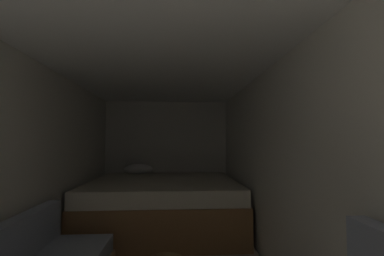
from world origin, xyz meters
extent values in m
cube|color=silver|center=(0.00, 4.54, 1.05)|extent=(2.42, 0.05, 2.10)
cube|color=silver|center=(-1.19, 1.91, 1.05)|extent=(0.05, 5.21, 2.10)
cube|color=silver|center=(1.19, 1.91, 1.05)|extent=(0.05, 5.21, 2.10)
cube|color=white|center=(0.00, 1.91, 2.12)|extent=(2.42, 5.21, 0.05)
cube|color=olive|center=(0.00, 3.52, 0.26)|extent=(2.20, 1.90, 0.52)
cube|color=beige|center=(0.00, 3.52, 0.63)|extent=(2.16, 1.86, 0.21)
ellipsoid|color=white|center=(-0.50, 4.27, 0.82)|extent=(0.52, 0.29, 0.18)
camera|label=1|loc=(0.19, -0.45, 1.31)|focal=23.90mm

